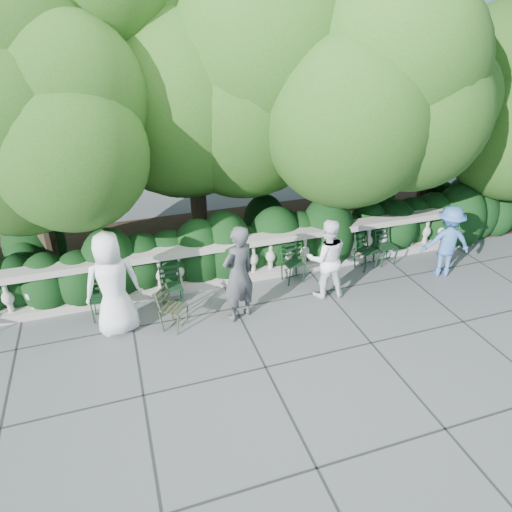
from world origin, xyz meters
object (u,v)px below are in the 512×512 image
object	(u,v)px
person_casual_man	(326,259)
chair_e	(369,271)
chair_c	(175,310)
person_businessman	(113,284)
chair_weathered	(182,329)
person_older_blue	(447,242)
chair_d	(296,284)
person_woman_grey	(238,274)
chair_b	(105,322)
chair_f	(387,266)

from	to	relation	value
person_casual_man	chair_e	bearing A→B (deg)	-146.97
chair_c	person_businessman	world-z (taller)	person_businessman
chair_weathered	person_older_blue	world-z (taller)	person_older_blue
chair_d	person_woman_grey	xyz separation A→B (m)	(-1.50, -0.75, 0.96)
person_woman_grey	person_older_blue	world-z (taller)	person_woman_grey
chair_d	person_woman_grey	distance (m)	1.94
chair_d	person_businessman	bearing A→B (deg)	179.06
person_woman_grey	person_older_blue	size ratio (longest dim) A/B	1.19
chair_b	chair_e	bearing A→B (deg)	6.89
chair_weathered	person_older_blue	size ratio (longest dim) A/B	0.52
chair_d	person_businessman	xyz separation A→B (m)	(-3.72, -0.45, 0.99)
chair_weathered	person_businessman	bearing A→B (deg)	110.43
chair_d	person_casual_man	world-z (taller)	person_casual_man
chair_b	person_older_blue	world-z (taller)	person_older_blue
chair_c	person_woman_grey	distance (m)	1.62
chair_c	person_casual_man	world-z (taller)	person_casual_man
chair_f	chair_weathered	world-z (taller)	same
chair_e	chair_d	bearing A→B (deg)	162.86
chair_e	chair_c	bearing A→B (deg)	164.42
chair_b	chair_weathered	size ratio (longest dim) A/B	1.00
chair_d	person_casual_man	distance (m)	1.08
chair_weathered	person_older_blue	xyz separation A→B (m)	(5.89, 0.19, 0.81)
chair_c	person_casual_man	xyz separation A→B (m)	(3.05, -0.42, 0.84)
person_businessman	person_older_blue	world-z (taller)	person_businessman
chair_e	person_casual_man	bearing A→B (deg)	-176.03
chair_c	person_older_blue	world-z (taller)	person_older_blue
chair_f	chair_b	bearing A→B (deg)	177.20
chair_d	chair_f	bearing A→B (deg)	-6.15
chair_weathered	person_casual_man	world-z (taller)	person_casual_man
person_casual_man	chair_c	bearing A→B (deg)	3.94
chair_b	chair_e	size ratio (longest dim) A/B	1.00
chair_d	person_older_blue	distance (m)	3.42
chair_weathered	person_woman_grey	bearing A→B (deg)	-49.73
chair_b	person_woman_grey	distance (m)	2.73
person_businessman	person_casual_man	xyz separation A→B (m)	(4.12, -0.10, -0.14)
chair_b	person_older_blue	xyz separation A→B (m)	(7.25, -0.49, 0.81)
chair_b	person_woman_grey	world-z (taller)	person_woman_grey
chair_b	chair_f	bearing A→B (deg)	7.32
person_woman_grey	person_older_blue	distance (m)	4.77
chair_weathered	person_woman_grey	xyz separation A→B (m)	(1.12, 0.04, 0.96)
chair_weathered	person_older_blue	distance (m)	5.95
chair_f	person_older_blue	distance (m)	1.41
chair_b	person_older_blue	bearing A→B (deg)	1.77
chair_weathered	person_businessman	world-z (taller)	person_businessman
person_businessman	person_woman_grey	distance (m)	2.24
chair_d	chair_f	distance (m)	2.33
chair_b	chair_c	size ratio (longest dim) A/B	1.00
person_woman_grey	chair_weathered	bearing A→B (deg)	-21.73
chair_f	person_casual_man	size ratio (longest dim) A/B	0.50
person_businessman	person_woman_grey	bearing A→B (deg)	164.48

